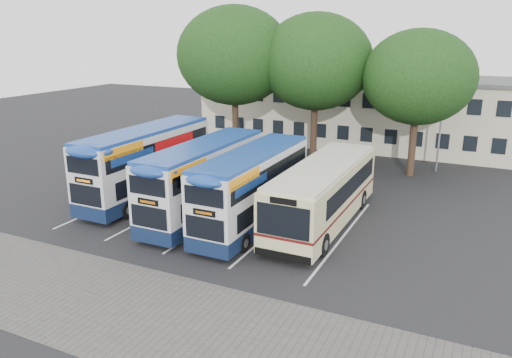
{
  "coord_description": "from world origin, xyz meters",
  "views": [
    {
      "loc": [
        9.36,
        -17.78,
        9.96
      ],
      "look_at": [
        -1.57,
        5.0,
        2.46
      ],
      "focal_mm": 35.0,
      "sensor_mm": 36.0,
      "label": 1
    }
  ],
  "objects_px": {
    "tree_right": "(419,77)",
    "bus_single": "(324,190)",
    "bus_dd_mid": "(205,177)",
    "tree_mid": "(316,62)",
    "bus_dd_left": "(147,160)",
    "tree_left": "(235,56)",
    "lamp_post": "(443,103)",
    "bus_dd_right": "(253,185)"
  },
  "relations": [
    {
      "from": "tree_mid",
      "to": "bus_dd_mid",
      "type": "bearing_deg",
      "value": -96.66
    },
    {
      "from": "tree_right",
      "to": "bus_dd_mid",
      "type": "height_order",
      "value": "tree_right"
    },
    {
      "from": "tree_mid",
      "to": "tree_right",
      "type": "distance_m",
      "value": 7.43
    },
    {
      "from": "tree_left",
      "to": "bus_dd_left",
      "type": "xyz_separation_m",
      "value": [
        -0.39,
        -10.76,
        -5.76
      ]
    },
    {
      "from": "bus_dd_mid",
      "to": "bus_single",
      "type": "distance_m",
      "value": 6.53
    },
    {
      "from": "lamp_post",
      "to": "bus_dd_right",
      "type": "xyz_separation_m",
      "value": [
        -7.51,
        -15.4,
        -2.84
      ]
    },
    {
      "from": "tree_left",
      "to": "bus_dd_mid",
      "type": "bearing_deg",
      "value": -69.64
    },
    {
      "from": "bus_dd_left",
      "to": "bus_single",
      "type": "xyz_separation_m",
      "value": [
        11.12,
        0.53,
        -0.52
      ]
    },
    {
      "from": "lamp_post",
      "to": "tree_right",
      "type": "height_order",
      "value": "tree_right"
    },
    {
      "from": "tree_right",
      "to": "tree_left",
      "type": "bearing_deg",
      "value": -173.83
    },
    {
      "from": "tree_mid",
      "to": "tree_right",
      "type": "relative_size",
      "value": 1.11
    },
    {
      "from": "lamp_post",
      "to": "tree_left",
      "type": "distance_m",
      "value": 15.65
    },
    {
      "from": "lamp_post",
      "to": "bus_dd_right",
      "type": "height_order",
      "value": "lamp_post"
    },
    {
      "from": "tree_mid",
      "to": "bus_dd_right",
      "type": "distance_m",
      "value": 14.72
    },
    {
      "from": "lamp_post",
      "to": "bus_single",
      "type": "height_order",
      "value": "lamp_post"
    },
    {
      "from": "lamp_post",
      "to": "bus_dd_mid",
      "type": "distance_m",
      "value": 18.79
    },
    {
      "from": "tree_mid",
      "to": "bus_dd_mid",
      "type": "xyz_separation_m",
      "value": [
        -1.57,
        -13.46,
        -5.5
      ]
    },
    {
      "from": "tree_mid",
      "to": "bus_dd_left",
      "type": "relative_size",
      "value": 1.08
    },
    {
      "from": "lamp_post",
      "to": "tree_mid",
      "type": "height_order",
      "value": "tree_mid"
    },
    {
      "from": "bus_dd_mid",
      "to": "bus_dd_left",
      "type": "bearing_deg",
      "value": 165.57
    },
    {
      "from": "bus_dd_right",
      "to": "tree_mid",
      "type": "bearing_deg",
      "value": 96.07
    },
    {
      "from": "tree_left",
      "to": "tree_right",
      "type": "xyz_separation_m",
      "value": [
        13.4,
        1.45,
        -1.22
      ]
    },
    {
      "from": "tree_mid",
      "to": "bus_dd_right",
      "type": "relative_size",
      "value": 1.16
    },
    {
      "from": "tree_left",
      "to": "tree_right",
      "type": "height_order",
      "value": "tree_left"
    },
    {
      "from": "bus_dd_mid",
      "to": "bus_single",
      "type": "height_order",
      "value": "bus_dd_mid"
    },
    {
      "from": "bus_dd_left",
      "to": "bus_dd_mid",
      "type": "height_order",
      "value": "bus_dd_left"
    },
    {
      "from": "tree_right",
      "to": "bus_single",
      "type": "xyz_separation_m",
      "value": [
        -2.68,
        -11.68,
        -5.06
      ]
    },
    {
      "from": "tree_left",
      "to": "bus_single",
      "type": "distance_m",
      "value": 16.1
    },
    {
      "from": "tree_mid",
      "to": "bus_dd_left",
      "type": "xyz_separation_m",
      "value": [
        -6.42,
        -12.21,
        -5.39
      ]
    },
    {
      "from": "lamp_post",
      "to": "bus_single",
      "type": "distance_m",
      "value": 14.54
    },
    {
      "from": "bus_single",
      "to": "bus_dd_mid",
      "type": "bearing_deg",
      "value": -164.19
    },
    {
      "from": "tree_left",
      "to": "bus_dd_right",
      "type": "bearing_deg",
      "value": -58.32
    },
    {
      "from": "bus_dd_mid",
      "to": "bus_dd_right",
      "type": "height_order",
      "value": "bus_dd_mid"
    },
    {
      "from": "lamp_post",
      "to": "tree_right",
      "type": "distance_m",
      "value": 3.07
    },
    {
      "from": "tree_left",
      "to": "bus_dd_left",
      "type": "height_order",
      "value": "tree_left"
    },
    {
      "from": "lamp_post",
      "to": "tree_right",
      "type": "bearing_deg",
      "value": -130.35
    },
    {
      "from": "tree_left",
      "to": "bus_dd_left",
      "type": "bearing_deg",
      "value": -92.09
    },
    {
      "from": "tree_left",
      "to": "tree_mid",
      "type": "distance_m",
      "value": 6.21
    },
    {
      "from": "bus_dd_left",
      "to": "bus_dd_right",
      "type": "bearing_deg",
      "value": -9.69
    },
    {
      "from": "bus_dd_mid",
      "to": "tree_right",
      "type": "bearing_deg",
      "value": 56.37
    },
    {
      "from": "bus_dd_right",
      "to": "bus_single",
      "type": "relative_size",
      "value": 0.87
    },
    {
      "from": "bus_dd_left",
      "to": "bus_dd_mid",
      "type": "relative_size",
      "value": 1.05
    }
  ]
}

